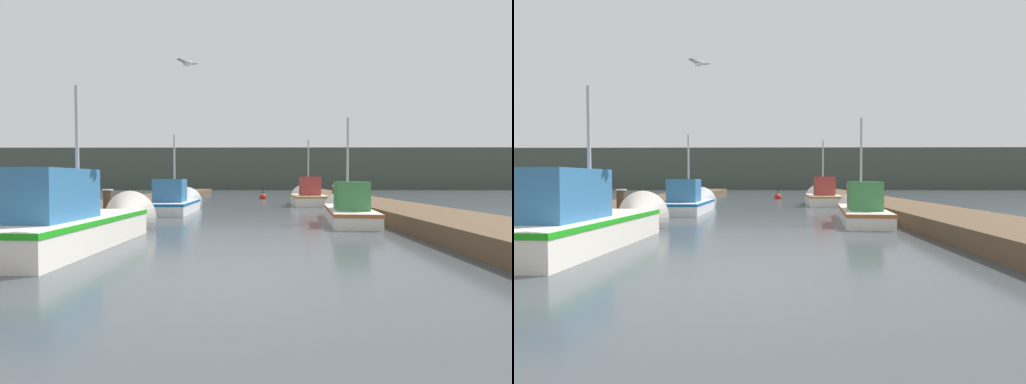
% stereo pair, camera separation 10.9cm
% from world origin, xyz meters
% --- Properties ---
extents(ground_plane, '(200.00, 200.00, 0.00)m').
position_xyz_m(ground_plane, '(0.00, 0.00, 0.00)').
color(ground_plane, '#3D4449').
extents(dock_left, '(2.67, 40.00, 0.46)m').
position_xyz_m(dock_left, '(-5.74, 16.00, 0.23)').
color(dock_left, brown).
rests_on(dock_left, ground_plane).
extents(dock_right, '(2.67, 40.00, 0.46)m').
position_xyz_m(dock_right, '(5.74, 16.00, 0.23)').
color(dock_right, brown).
rests_on(dock_right, ground_plane).
extents(distant_shore_ridge, '(120.00, 16.00, 5.90)m').
position_xyz_m(distant_shore_ridge, '(0.00, 58.62, 2.95)').
color(distant_shore_ridge, '#424C42').
rests_on(distant_shore_ridge, ground_plane).
extents(fishing_boat_0, '(1.88, 5.89, 3.89)m').
position_xyz_m(fishing_boat_0, '(-3.37, 3.62, 0.50)').
color(fishing_boat_0, silver).
rests_on(fishing_boat_0, ground_plane).
extents(fishing_boat_1, '(1.92, 5.92, 3.95)m').
position_xyz_m(fishing_boat_1, '(3.59, 8.72, 0.40)').
color(fishing_boat_1, silver).
rests_on(fishing_boat_1, ground_plane).
extents(fishing_boat_2, '(1.75, 5.18, 3.94)m').
position_xyz_m(fishing_boat_2, '(-3.17, 12.58, 0.39)').
color(fishing_boat_2, silver).
rests_on(fishing_boat_2, ground_plane).
extents(fishing_boat_3, '(1.80, 4.61, 4.15)m').
position_xyz_m(fishing_boat_3, '(3.27, 17.39, 0.43)').
color(fishing_boat_3, silver).
rests_on(fishing_boat_3, ground_plane).
extents(mooring_piling_0, '(0.33, 0.33, 1.11)m').
position_xyz_m(mooring_piling_0, '(-4.36, 7.66, 0.56)').
color(mooring_piling_0, '#473523').
rests_on(mooring_piling_0, ground_plane).
extents(mooring_piling_1, '(0.25, 0.25, 1.12)m').
position_xyz_m(mooring_piling_1, '(4.40, 15.36, 0.57)').
color(mooring_piling_1, '#473523').
rests_on(mooring_piling_1, ground_plane).
extents(mooring_piling_3, '(0.32, 0.32, 0.99)m').
position_xyz_m(mooring_piling_3, '(-4.43, 4.89, 0.50)').
color(mooring_piling_3, '#473523').
rests_on(mooring_piling_3, ground_plane).
extents(channel_buoy, '(0.51, 0.51, 1.01)m').
position_xyz_m(channel_buoy, '(0.80, 24.30, 0.15)').
color(channel_buoy, red).
rests_on(channel_buoy, ground_plane).
extents(seagull_lead, '(0.45, 0.49, 0.12)m').
position_xyz_m(seagull_lead, '(-1.16, 4.31, 4.16)').
color(seagull_lead, white).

